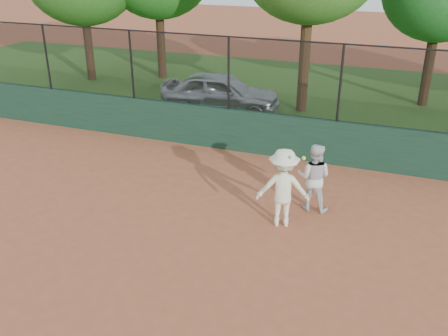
% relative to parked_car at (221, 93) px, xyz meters
% --- Properties ---
extents(ground, '(80.00, 80.00, 0.00)m').
position_rel_parked_car_xyz_m(ground, '(1.92, -9.10, -0.70)').
color(ground, '#AD5838').
rests_on(ground, ground).
extents(back_wall, '(26.00, 0.20, 1.20)m').
position_rel_parked_car_xyz_m(back_wall, '(1.92, -3.10, -0.10)').
color(back_wall, '#1B3B28').
rests_on(back_wall, ground).
extents(grass_strip, '(36.00, 12.00, 0.01)m').
position_rel_parked_car_xyz_m(grass_strip, '(1.92, 2.90, -0.70)').
color(grass_strip, '#2A5219').
rests_on(grass_strip, ground).
extents(parked_car, '(4.29, 2.19, 1.40)m').
position_rel_parked_car_xyz_m(parked_car, '(0.00, 0.00, 0.00)').
color(parked_car, '#AAAEB4').
rests_on(parked_car, ground).
extents(player_second, '(0.75, 0.59, 1.54)m').
position_rel_parked_car_xyz_m(player_second, '(4.39, -5.78, 0.07)').
color(player_second, silver).
rests_on(player_second, ground).
extents(player_main, '(1.22, 0.89, 1.78)m').
position_rel_parked_car_xyz_m(player_main, '(3.93, -6.67, 0.15)').
color(player_main, '#ECEFCB').
rests_on(player_main, ground).
extents(fence_assembly, '(26.00, 0.06, 2.00)m').
position_rel_parked_car_xyz_m(fence_assembly, '(1.90, -3.10, 1.54)').
color(fence_assembly, black).
rests_on(fence_assembly, back_wall).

